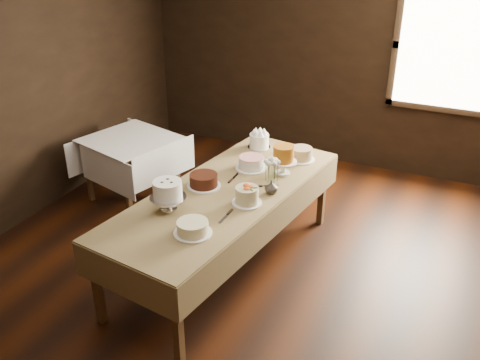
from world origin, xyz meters
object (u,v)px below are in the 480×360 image
(cake_meringue, at_px, (259,141))
(cake_server_d, at_px, (270,186))
(cake_speckled, at_px, (301,154))
(cake_chocolate, at_px, (204,181))
(cake_cream, at_px, (193,228))
(side_table, at_px, (130,146))
(cake_swirl, at_px, (168,197))
(display_table, at_px, (225,197))
(cake_server_b, at_px, (223,219))
(cake_server_e, at_px, (174,194))
(flower_vase, at_px, (271,187))
(cake_flowers, at_px, (247,196))
(cake_server_c, at_px, (236,175))
(cake_caramel, at_px, (283,162))
(cake_lattice, at_px, (251,164))

(cake_meringue, xyz_separation_m, cake_server_d, (0.43, -0.75, -0.07))
(cake_speckled, relative_size, cake_chocolate, 0.99)
(cake_speckled, distance_m, cake_cream, 1.66)
(side_table, bearing_deg, cake_swirl, -44.14)
(display_table, xyz_separation_m, cake_cream, (0.09, -0.72, 0.11))
(cake_server_b, bearing_deg, cake_server_d, 169.72)
(cake_swirl, xyz_separation_m, cake_server_d, (0.59, 0.75, -0.12))
(cake_server_e, distance_m, flower_vase, 0.84)
(cake_speckled, bearing_deg, cake_server_b, -97.81)
(cake_flowers, xyz_separation_m, cake_server_e, (-0.64, -0.12, -0.07))
(side_table, relative_size, cake_meringue, 3.91)
(cake_cream, bearing_deg, cake_server_d, 76.42)
(display_table, xyz_separation_m, cake_server_c, (-0.04, 0.32, 0.06))
(side_table, height_order, cake_flowers, cake_flowers)
(cake_server_c, bearing_deg, cake_caramel, -60.85)
(cake_meringue, distance_m, cake_server_c, 0.70)
(cake_flowers, xyz_separation_m, cake_server_c, (-0.31, 0.43, -0.07))
(cake_server_c, bearing_deg, cake_chocolate, 150.28)
(cake_chocolate, bearing_deg, cake_server_b, -46.65)
(cake_lattice, xyz_separation_m, flower_vase, (0.36, -0.38, 0.01))
(cake_swirl, bearing_deg, cake_server_b, 6.76)
(display_table, xyz_separation_m, cake_chocolate, (-0.21, 0.00, 0.11))
(cake_meringue, distance_m, cake_server_d, 0.87)
(side_table, xyz_separation_m, cake_server_d, (1.86, -0.48, 0.14))
(cake_speckled, bearing_deg, side_table, -175.14)
(side_table, xyz_separation_m, cake_speckled, (1.93, 0.16, 0.19))
(cake_meringue, height_order, cake_server_d, cake_meringue)
(cake_cream, distance_m, cake_server_e, 0.67)
(cake_swirl, xyz_separation_m, cake_server_e, (-0.11, 0.25, -0.12))
(cake_swirl, bearing_deg, cake_lattice, 73.87)
(cake_speckled, distance_m, cake_swirl, 1.54)
(cake_caramel, bearing_deg, cake_meringue, 133.13)
(cake_speckled, distance_m, cake_chocolate, 1.08)
(cake_meringue, height_order, cake_server_b, cake_meringue)
(side_table, height_order, cake_server_e, cake_server_e)
(cake_speckled, height_order, cake_swirl, cake_swirl)
(cake_cream, bearing_deg, flower_vase, 71.01)
(cake_flowers, bearing_deg, cake_server_e, -169.50)
(cake_flowers, distance_m, flower_vase, 0.28)
(cake_swirl, height_order, cake_cream, cake_swirl)
(cake_speckled, bearing_deg, cake_server_c, -125.84)
(side_table, distance_m, cake_server_c, 1.56)
(cake_swirl, bearing_deg, cake_server_d, 51.68)
(cake_server_c, xyz_separation_m, cake_server_d, (0.37, -0.06, 0.00))
(cake_server_b, bearing_deg, flower_vase, 162.17)
(cake_speckled, xyz_separation_m, cake_flowers, (-0.12, -1.03, 0.01))
(flower_vase, bearing_deg, cake_swirl, -136.17)
(cake_meringue, bearing_deg, cake_swirl, -96.13)
(cake_server_c, bearing_deg, side_table, 72.43)
(cake_cream, height_order, flower_vase, flower_vase)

